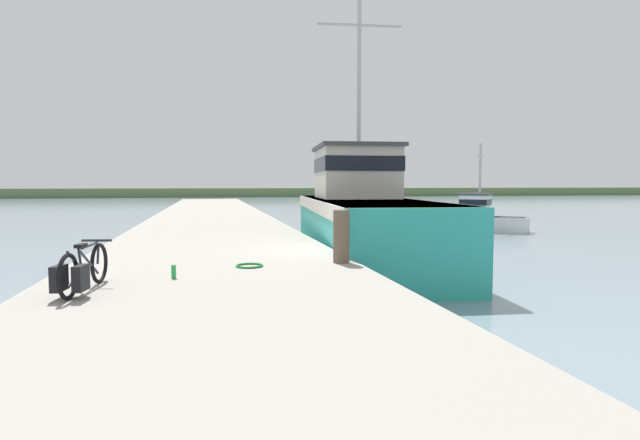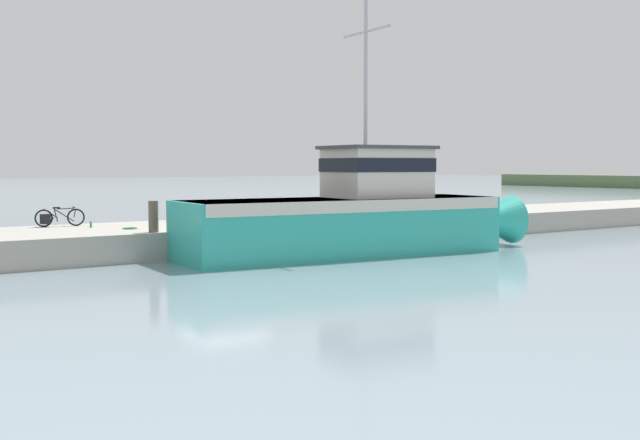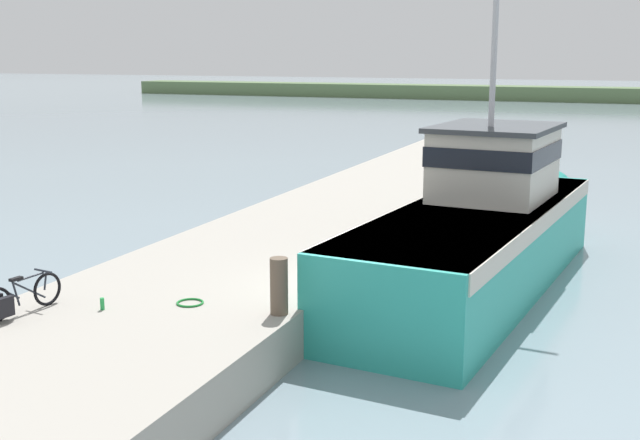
{
  "view_description": "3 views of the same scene",
  "coord_description": "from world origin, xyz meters",
  "px_view_note": "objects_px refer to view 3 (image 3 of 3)",
  "views": [
    {
      "loc": [
        -3.46,
        -11.25,
        2.46
      ],
      "look_at": [
        -1.03,
        -0.3,
        1.64
      ],
      "focal_mm": 28.0,
      "sensor_mm": 36.0,
      "label": 1
    },
    {
      "loc": [
        23.08,
        -12.56,
        3.12
      ],
      "look_at": [
        0.33,
        3.66,
        1.18
      ],
      "focal_mm": 45.0,
      "sensor_mm": 36.0,
      "label": 2
    },
    {
      "loc": [
        4.75,
        -14.33,
        5.47
      ],
      "look_at": [
        -2.25,
        3.1,
        1.55
      ],
      "focal_mm": 45.0,
      "sensor_mm": 36.0,
      "label": 3
    }
  ],
  "objects_px": {
    "bicycle_touring": "(15,299)",
    "water_bottle_on_curb": "(102,304)",
    "mooring_post": "(279,286)",
    "fishing_boat_main": "(483,226)"
  },
  "relations": [
    {
      "from": "fishing_boat_main",
      "to": "water_bottle_on_curb",
      "type": "bearing_deg",
      "value": -120.2
    },
    {
      "from": "fishing_boat_main",
      "to": "water_bottle_on_curb",
      "type": "distance_m",
      "value": 9.28
    },
    {
      "from": "fishing_boat_main",
      "to": "mooring_post",
      "type": "bearing_deg",
      "value": -104.33
    },
    {
      "from": "water_bottle_on_curb",
      "to": "mooring_post",
      "type": "bearing_deg",
      "value": 17.78
    },
    {
      "from": "bicycle_touring",
      "to": "water_bottle_on_curb",
      "type": "distance_m",
      "value": 1.49
    },
    {
      "from": "bicycle_touring",
      "to": "mooring_post",
      "type": "distance_m",
      "value": 4.64
    },
    {
      "from": "fishing_boat_main",
      "to": "bicycle_touring",
      "type": "xyz_separation_m",
      "value": [
        -6.63,
        -8.38,
        -0.17
      ]
    },
    {
      "from": "bicycle_touring",
      "to": "mooring_post",
      "type": "xyz_separation_m",
      "value": [
        4.25,
        1.85,
        0.2
      ]
    },
    {
      "from": "water_bottle_on_curb",
      "to": "fishing_boat_main",
      "type": "bearing_deg",
      "value": 54.12
    },
    {
      "from": "bicycle_touring",
      "to": "water_bottle_on_curb",
      "type": "height_order",
      "value": "bicycle_touring"
    }
  ]
}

